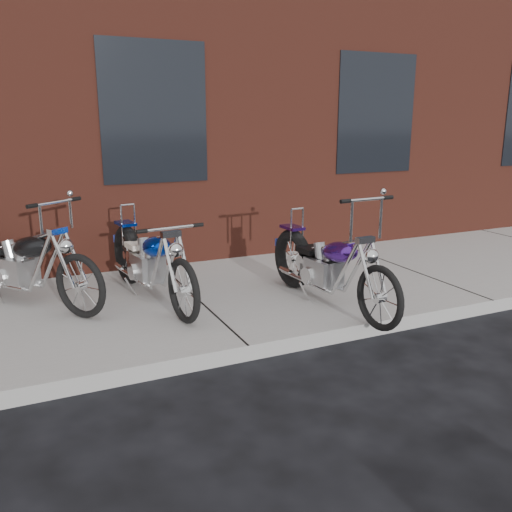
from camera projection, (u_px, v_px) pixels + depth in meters
name	position (u px, v px, depth m)	size (l,w,h in m)	color
ground	(249.00, 361.00, 4.88)	(120.00, 120.00, 0.00)	black
sidewalk	(196.00, 303.00, 6.19)	(22.00, 3.00, 0.15)	#9D9A97
building_brick	(88.00, 23.00, 10.95)	(22.00, 10.00, 8.00)	#5F271B
chopper_purple	(328.00, 269.00, 5.83)	(0.54, 2.23, 1.25)	black
chopper_blue	(151.00, 264.00, 6.01)	(0.58, 2.27, 0.99)	black
chopper_third	(22.00, 267.00, 5.85)	(1.47, 1.95, 1.19)	black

